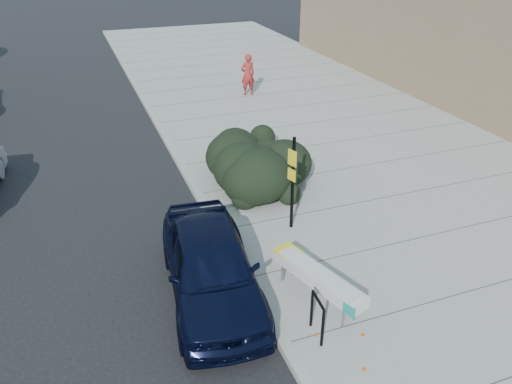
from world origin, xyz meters
TOP-DOWN VIEW (x-y plane):
  - ground at (0.00, 0.00)m, footprint 120.00×120.00m
  - sidewalk_near at (5.60, 5.00)m, footprint 11.20×50.00m
  - curb_near at (0.00, 5.00)m, footprint 0.22×50.00m
  - bench at (1.05, -1.11)m, footprint 1.10×2.31m
  - bike_rack at (0.60, -2.00)m, footprint 0.10×0.57m
  - sign_post at (1.68, 1.53)m, footprint 0.13×0.27m
  - hedge at (1.94, 4.74)m, footprint 2.36×4.40m
  - sedan_navy at (-0.80, -0.08)m, footprint 2.20×4.49m
  - pedestrian at (4.41, 12.21)m, footprint 0.67×0.46m

SIDE VIEW (x-z plane):
  - ground at x=0.00m, z-range 0.00..0.00m
  - sidewalk_near at x=5.60m, z-range 0.00..0.15m
  - curb_near at x=0.00m, z-range 0.00..0.17m
  - bike_rack at x=0.60m, z-range 0.23..1.07m
  - bench at x=1.05m, z-range 0.35..1.03m
  - sedan_navy at x=-0.80m, z-range 0.00..1.47m
  - hedge at x=1.94m, z-range 0.15..1.76m
  - pedestrian at x=4.41m, z-range 0.15..1.91m
  - sign_post at x=1.68m, z-range 0.32..2.69m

